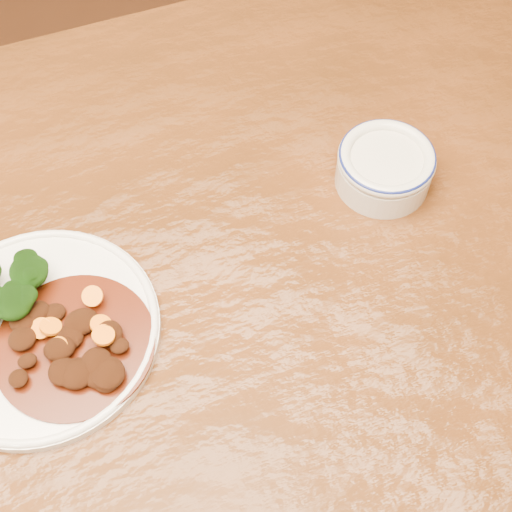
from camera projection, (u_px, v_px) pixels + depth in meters
name	position (u px, v px, depth m)	size (l,w,h in m)	color
dining_table	(106.00, 382.00, 0.74)	(1.53, 0.96, 0.75)	#5A2B0F
dinner_plate	(39.00, 331.00, 0.68)	(0.23, 0.23, 0.01)	white
broccoli_florets	(0.00, 294.00, 0.67)	(0.11, 0.08, 0.04)	olive
mince_stew	(75.00, 349.00, 0.66)	(0.15, 0.15, 0.02)	#4E1808
dip_bowl	(385.00, 166.00, 0.76)	(0.10, 0.10, 0.05)	beige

